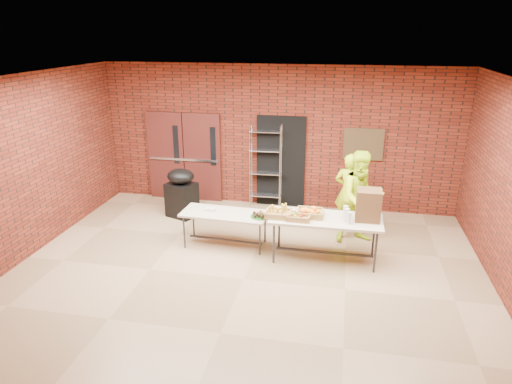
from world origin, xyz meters
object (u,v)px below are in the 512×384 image
(coffee_dispenser, at_px, (368,205))
(volunteer_man, at_px, (361,197))
(table_left, at_px, (225,215))
(volunteer_woman, at_px, (349,192))
(table_right, at_px, (326,221))
(wire_rack, at_px, (266,166))
(covered_grill, at_px, (182,193))

(coffee_dispenser, height_order, volunteer_man, volunteer_man)
(table_left, height_order, coffee_dispenser, coffee_dispenser)
(coffee_dispenser, bearing_deg, volunteer_woman, 102.85)
(coffee_dispenser, bearing_deg, table_left, 177.00)
(table_right, bearing_deg, coffee_dispenser, 4.83)
(table_right, bearing_deg, wire_rack, 122.28)
(table_right, height_order, coffee_dispenser, coffee_dispenser)
(covered_grill, relative_size, volunteer_man, 0.60)
(wire_rack, relative_size, covered_grill, 1.79)
(volunteer_man, bearing_deg, table_left, 176.57)
(table_right, distance_m, coffee_dispenser, 0.78)
(table_right, height_order, volunteer_woman, volunteer_woman)
(table_left, distance_m, table_right, 1.89)
(table_right, bearing_deg, covered_grill, 155.95)
(table_left, bearing_deg, coffee_dispenser, -0.03)
(wire_rack, distance_m, coffee_dispenser, 3.17)
(wire_rack, distance_m, covered_grill, 1.98)
(wire_rack, distance_m, volunteer_man, 2.55)
(wire_rack, height_order, coffee_dispenser, wire_rack)
(table_left, xyz_separation_m, volunteer_woman, (2.26, 1.27, 0.18))
(covered_grill, bearing_deg, table_left, -22.48)
(table_right, xyz_separation_m, volunteer_woman, (0.38, 1.47, 0.06))
(table_right, height_order, volunteer_man, volunteer_man)
(coffee_dispenser, xyz_separation_m, covered_grill, (-3.88, 1.35, -0.53))
(table_left, bearing_deg, wire_rack, 82.61)
(wire_rack, relative_size, table_left, 1.16)
(wire_rack, bearing_deg, volunteer_woman, -27.19)
(coffee_dispenser, bearing_deg, table_right, -175.10)
(table_right, relative_size, covered_grill, 1.80)
(wire_rack, bearing_deg, covered_grill, -153.28)
(table_right, bearing_deg, volunteer_man, 55.44)
(volunteer_man, bearing_deg, table_right, -143.46)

